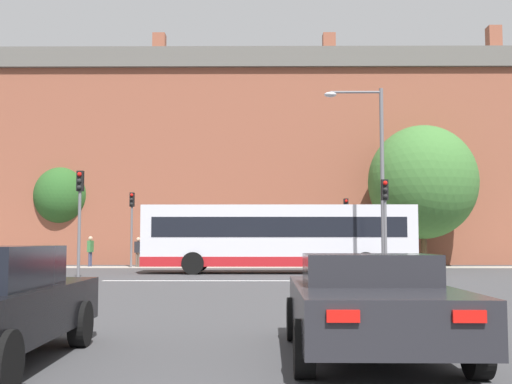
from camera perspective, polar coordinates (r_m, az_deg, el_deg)
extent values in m
cube|color=silver|center=(24.23, -2.22, -7.88)|extent=(9.66, 0.30, 0.01)
cube|color=#A09B91|center=(36.77, -1.33, -6.69)|extent=(70.74, 2.50, 0.01)
cube|color=brown|center=(48.00, -1.42, 1.35)|extent=(47.79, 15.09, 12.56)
cube|color=#5B5954|center=(49.18, -1.40, 9.41)|extent=(48.75, 15.70, 1.30)
cube|color=brown|center=(55.08, -20.21, 10.32)|extent=(0.90, 0.90, 2.69)
cube|color=brown|center=(48.29, -8.59, 12.18)|extent=(0.90, 0.90, 2.69)
cube|color=brown|center=(48.03, 6.51, 12.25)|extent=(0.90, 0.90, 2.69)
cube|color=brown|center=(49.16, 20.39, 12.11)|extent=(0.90, 0.90, 2.69)
cylinder|color=black|center=(9.54, -15.33, -11.23)|extent=(0.24, 0.65, 0.64)
cylinder|color=black|center=(6.76, -21.64, -13.99)|extent=(0.24, 0.65, 0.64)
cube|color=#232328|center=(8.53, 10.14, -10.14)|extent=(2.00, 4.30, 0.59)
cube|color=#232328|center=(8.60, 9.99, -6.79)|extent=(1.69, 1.30, 0.40)
cylinder|color=black|center=(9.79, 3.43, -11.20)|extent=(0.23, 0.64, 0.64)
cylinder|color=black|center=(10.04, 14.32, -10.90)|extent=(0.23, 0.64, 0.64)
cylinder|color=black|center=(7.16, 4.30, -13.71)|extent=(0.23, 0.64, 0.64)
cylinder|color=black|center=(7.50, 19.05, -13.07)|extent=(0.23, 0.64, 0.64)
cube|color=red|center=(6.31, 7.75, -10.88)|extent=(0.32, 0.05, 0.12)
cube|color=red|center=(6.55, 18.43, -10.45)|extent=(0.32, 0.05, 0.12)
cube|color=silver|center=(29.79, 2.00, -3.91)|extent=(12.38, 2.47, 2.76)
cube|color=#AD191E|center=(29.80, 2.00, -6.14)|extent=(12.40, 2.49, 0.44)
cube|color=black|center=(29.79, 2.00, -3.17)|extent=(11.39, 2.50, 0.90)
cylinder|color=black|center=(28.76, -5.64, -6.32)|extent=(1.00, 0.28, 1.00)
cylinder|color=black|center=(31.12, -5.18, -6.18)|extent=(1.00, 0.28, 1.00)
cylinder|color=black|center=(28.98, 9.73, -6.27)|extent=(1.00, 0.28, 1.00)
cylinder|color=black|center=(31.32, 9.02, -6.13)|extent=(1.00, 0.28, 1.00)
cylinder|color=slate|center=(36.99, -11.01, -3.94)|extent=(0.12, 0.12, 3.44)
cube|color=black|center=(37.06, -10.96, -0.67)|extent=(0.26, 0.20, 0.80)
sphere|color=red|center=(36.95, -10.99, -0.26)|extent=(0.17, 0.17, 0.17)
sphere|color=black|center=(36.93, -11.00, -0.65)|extent=(0.17, 0.17, 0.17)
sphere|color=black|center=(36.92, -11.00, -1.05)|extent=(0.17, 0.17, 0.17)
cylinder|color=slate|center=(25.12, 11.44, -4.20)|extent=(0.12, 0.12, 3.05)
cube|color=black|center=(25.20, 11.37, 0.19)|extent=(0.26, 0.20, 0.80)
sphere|color=red|center=(25.09, 11.42, 0.79)|extent=(0.17, 0.17, 0.17)
sphere|color=black|center=(25.07, 11.43, 0.21)|extent=(0.17, 0.17, 0.17)
sphere|color=black|center=(25.05, 11.43, -0.37)|extent=(0.17, 0.17, 0.17)
cylinder|color=slate|center=(36.75, 8.04, -4.24)|extent=(0.12, 0.12, 3.10)
cube|color=black|center=(36.81, 8.00, -1.20)|extent=(0.26, 0.20, 0.80)
sphere|color=red|center=(36.69, 8.03, -0.79)|extent=(0.17, 0.17, 0.17)
sphere|color=black|center=(36.68, 8.03, -1.19)|extent=(0.17, 0.17, 0.17)
sphere|color=black|center=(36.67, 8.03, -1.59)|extent=(0.17, 0.17, 0.17)
cylinder|color=slate|center=(25.90, -15.45, -3.72)|extent=(0.12, 0.12, 3.43)
cube|color=black|center=(26.00, -15.36, 0.95)|extent=(0.26, 0.20, 0.80)
sphere|color=red|center=(25.90, -15.42, 1.54)|extent=(0.17, 0.17, 0.17)
sphere|color=black|center=(25.88, -15.43, 0.97)|extent=(0.17, 0.17, 0.17)
sphere|color=black|center=(25.85, -15.45, 0.41)|extent=(0.17, 0.17, 0.17)
cylinder|color=slate|center=(26.49, 11.18, 0.86)|extent=(0.16, 0.16, 7.73)
cylinder|color=slate|center=(26.91, 8.85, 8.76)|extent=(2.08, 0.10, 0.10)
ellipsoid|color=#B2B2B7|center=(26.76, 6.62, 8.60)|extent=(0.50, 0.36, 0.22)
cylinder|color=brown|center=(37.72, -10.55, -5.95)|extent=(0.13, 0.13, 0.82)
cylinder|color=brown|center=(37.63, -10.33, -5.95)|extent=(0.13, 0.13, 0.82)
cube|color=#232328|center=(37.66, -10.42, -4.84)|extent=(0.45, 0.35, 0.65)
sphere|color=tan|center=(37.66, -10.41, -4.16)|extent=(0.24, 0.24, 0.24)
cylinder|color=#333851|center=(38.86, -14.47, -5.81)|extent=(0.13, 0.13, 0.85)
cylinder|color=#333851|center=(38.71, -14.59, -5.82)|extent=(0.13, 0.13, 0.85)
cube|color=#336B38|center=(38.77, -14.51, -4.69)|extent=(0.31, 0.44, 0.67)
sphere|color=tan|center=(38.77, -14.49, -4.01)|extent=(0.25, 0.25, 0.25)
cylinder|color=#4C3823|center=(38.81, 14.70, -4.78)|extent=(0.36, 0.36, 2.25)
ellipsoid|color=#3D7033|center=(38.96, 14.59, 0.87)|extent=(6.37, 6.37, 6.69)
cylinder|color=#4C3823|center=(42.77, -16.90, -4.28)|extent=(0.36, 0.36, 2.85)
ellipsoid|color=#285623|center=(42.87, -16.81, -0.32)|extent=(3.61, 3.61, 3.79)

